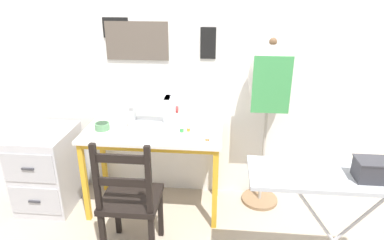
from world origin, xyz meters
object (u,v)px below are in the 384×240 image
at_px(sewing_machine, 156,115).
at_px(dress_form, 269,87).
at_px(filing_cabinet, 48,168).
at_px(storage_box, 372,170).
at_px(ironing_board, 345,183).
at_px(thread_spool_mid_table, 188,129).
at_px(thread_spool_near_machine, 182,130).
at_px(fabric_bowl, 102,126).
at_px(wooden_chair, 130,201).
at_px(scissors, 210,139).

distance_m(sewing_machine, dress_form, 0.93).
xyz_separation_m(filing_cabinet, storage_box, (2.29, -0.84, 0.60)).
distance_m(dress_form, ironing_board, 1.06).
height_order(thread_spool_mid_table, dress_form, dress_form).
distance_m(sewing_machine, thread_spool_near_machine, 0.24).
bearing_deg(ironing_board, fabric_bowl, 153.94).
bearing_deg(dress_form, sewing_machine, -171.44).
bearing_deg(storage_box, filing_cabinet, 159.86).
xyz_separation_m(thread_spool_near_machine, thread_spool_mid_table, (0.05, 0.02, -0.00)).
distance_m(wooden_chair, storage_box, 1.52).
relative_size(scissors, storage_box, 0.57).
xyz_separation_m(fabric_bowl, storage_box, (1.76, -0.85, 0.18)).
relative_size(scissors, filing_cabinet, 0.15).
xyz_separation_m(fabric_bowl, thread_spool_mid_table, (0.70, 0.03, -0.01)).
xyz_separation_m(fabric_bowl, wooden_chair, (0.36, -0.55, -0.32)).
height_order(sewing_machine, scissors, sewing_machine).
relative_size(sewing_machine, ironing_board, 0.37).
relative_size(scissors, thread_spool_near_machine, 2.55).
relative_size(thread_spool_mid_table, filing_cabinet, 0.05).
xyz_separation_m(fabric_bowl, scissors, (0.88, -0.11, -0.03)).
relative_size(wooden_chair, dress_form, 0.64).
relative_size(scissors, thread_spool_mid_table, 3.03).
bearing_deg(filing_cabinet, thread_spool_mid_table, 1.69).
xyz_separation_m(wooden_chair, dress_form, (0.98, 0.72, 0.63)).
bearing_deg(wooden_chair, sewing_machine, 81.84).
distance_m(filing_cabinet, ironing_board, 2.37).
bearing_deg(wooden_chair, filing_cabinet, 148.64).
bearing_deg(sewing_machine, ironing_board, -34.98).
bearing_deg(filing_cabinet, storage_box, -20.14).
distance_m(sewing_machine, ironing_board, 1.48).
bearing_deg(wooden_chair, thread_spool_near_machine, 61.84).
height_order(wooden_chair, storage_box, storage_box).
relative_size(filing_cabinet, dress_form, 0.47).
bearing_deg(thread_spool_near_machine, ironing_board, -39.16).
height_order(wooden_chair, ironing_board, wooden_chair).
distance_m(scissors, filing_cabinet, 1.46).
xyz_separation_m(thread_spool_near_machine, ironing_board, (1.00, -0.81, 0.08)).
bearing_deg(storage_box, dress_form, 112.66).
height_order(thread_spool_near_machine, storage_box, storage_box).
xyz_separation_m(thread_spool_mid_table, wooden_chair, (-0.35, -0.57, -0.30)).
xyz_separation_m(dress_form, storage_box, (0.43, -1.02, -0.13)).
distance_m(wooden_chair, ironing_board, 1.38).
xyz_separation_m(fabric_bowl, ironing_board, (1.65, -0.81, 0.07)).
bearing_deg(thread_spool_near_machine, storage_box, -37.55).
bearing_deg(sewing_machine, thread_spool_mid_table, -2.50).
height_order(thread_spool_near_machine, filing_cabinet, thread_spool_near_machine).
height_order(sewing_machine, wooden_chair, sewing_machine).
bearing_deg(fabric_bowl, ironing_board, -26.06).
distance_m(fabric_bowl, scissors, 0.89).
bearing_deg(thread_spool_mid_table, scissors, -38.01).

